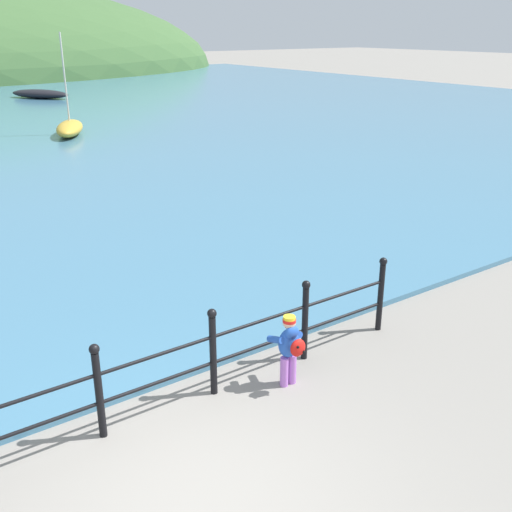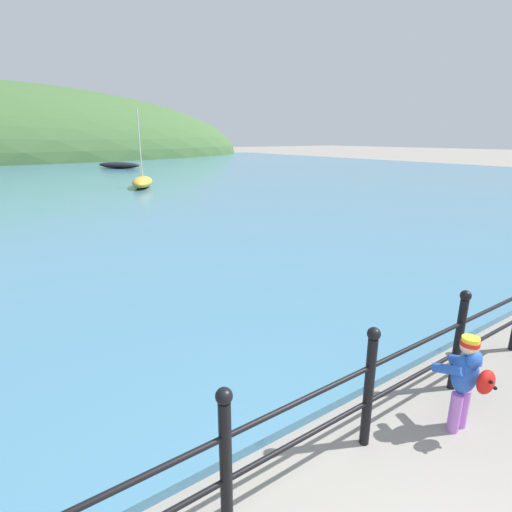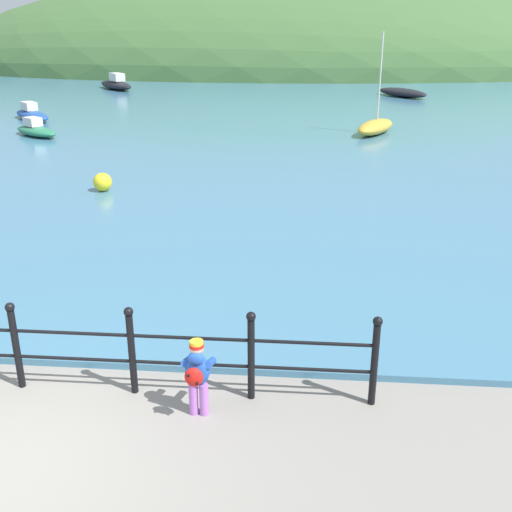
# 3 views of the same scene
# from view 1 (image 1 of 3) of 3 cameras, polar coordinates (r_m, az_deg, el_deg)

# --- Properties ---
(ground_plane) EXTENTS (200.00, 200.00, 0.00)m
(ground_plane) POSITION_cam_1_polar(r_m,az_deg,el_deg) (6.54, -5.83, -22.09)
(ground_plane) COLOR gray
(iron_railing) EXTENTS (7.68, 0.12, 1.21)m
(iron_railing) POSITION_cam_1_polar(r_m,az_deg,el_deg) (7.37, -9.22, -10.46)
(iron_railing) COLOR black
(iron_railing) RESTS_ON ground
(child_in_coat) EXTENTS (0.39, 0.53, 1.00)m
(child_in_coat) POSITION_cam_1_polar(r_m,az_deg,el_deg) (7.84, 3.23, -8.41)
(child_in_coat) COLOR #AD66C6
(child_in_coat) RESTS_ON ground
(boat_far_left) EXTENTS (2.33, 3.36, 4.15)m
(boat_far_left) POSITION_cam_1_polar(r_m,az_deg,el_deg) (27.27, -17.33, 11.58)
(boat_far_left) COLOR gold
(boat_far_left) RESTS_ON water
(boat_green_fishing) EXTENTS (3.52, 4.38, 0.55)m
(boat_green_fishing) POSITION_cam_1_polar(r_m,az_deg,el_deg) (42.46, -19.87, 14.32)
(boat_green_fishing) COLOR black
(boat_green_fishing) RESTS_ON water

